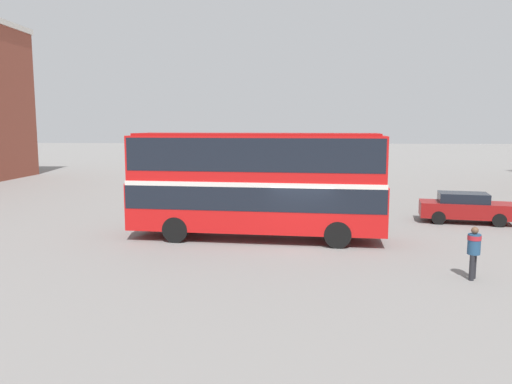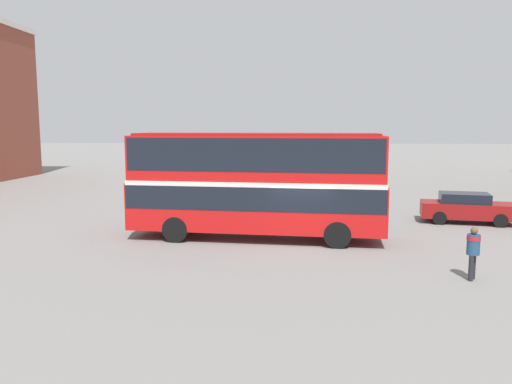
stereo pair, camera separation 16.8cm
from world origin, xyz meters
TOP-DOWN VIEW (x-y plane):
  - ground_plane at (0.00, 0.00)m, footprint 240.00×240.00m
  - double_decker_bus at (-1.90, 1.04)m, footprint 11.07×3.47m
  - pedestrian_foreground at (5.39, -4.30)m, footprint 0.58×0.58m
  - parked_car_kerb_near at (8.49, 5.35)m, footprint 4.74×2.51m

SIDE VIEW (x-z plane):
  - ground_plane at x=0.00m, z-range 0.00..0.00m
  - parked_car_kerb_near at x=8.49m, z-range 0.02..1.55m
  - pedestrian_foreground at x=5.39m, z-range 0.19..1.91m
  - double_decker_bus at x=-1.90m, z-range 0.35..4.93m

